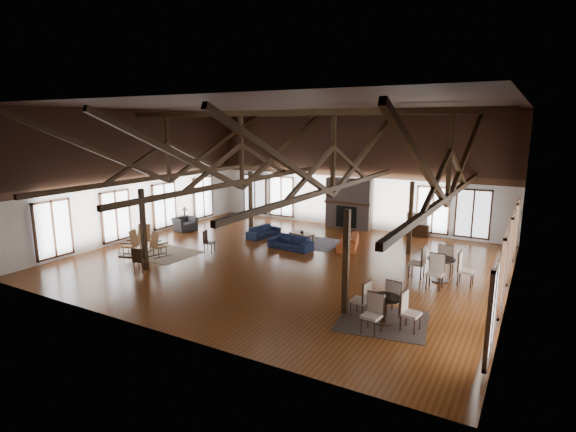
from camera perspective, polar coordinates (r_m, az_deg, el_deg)
The scene contains 31 objects.
floor at distance 17.95m, azimuth -0.38°, elevation -5.71°, with size 16.00×16.00×0.00m, color brown.
ceiling at distance 17.15m, azimuth -0.41°, elevation 13.80°, with size 16.00×14.00×0.02m, color black.
wall_back at distance 23.58m, azimuth 8.16°, elevation 5.79°, with size 16.00×0.02×6.00m, color silver.
wall_front at distance 11.84m, azimuth -17.53°, elevation -0.37°, with size 16.00×0.02×6.00m, color silver.
wall_left at distance 22.36m, azimuth -18.54°, elevation 4.99°, with size 0.02×14.00×6.00m, color silver.
wall_right at distance 15.05m, azimuth 27.05°, elevation 1.36°, with size 0.02×14.00×6.00m, color silver.
roof_truss at distance 17.19m, azimuth -0.40°, elevation 7.22°, with size 15.60×14.07×3.14m.
post_grid at distance 17.56m, azimuth -0.39°, elevation -0.96°, with size 8.16×7.16×3.05m.
fireplace at distance 23.51m, azimuth 7.74°, elevation 1.57°, with size 2.50×0.69×2.60m.
ceiling_fan at distance 16.10m, azimuth -0.63°, elevation 5.86°, with size 1.60×1.60×0.75m.
sofa_navy_front at distance 19.55m, azimuth 0.32°, elevation -3.39°, with size 1.95×0.76×0.57m, color #131A35.
sofa_navy_left at distance 21.65m, azimuth -3.13°, elevation -1.99°, with size 0.70×1.78×0.52m, color #131C34.
sofa_orange at distance 19.85m, azimuth 7.63°, elevation -3.23°, with size 0.80×2.04×0.59m, color #98401D.
coffee_table at distance 20.64m, azimuth 1.78°, elevation -2.34°, with size 1.22×0.84×0.43m.
vase at distance 20.56m, azimuth 1.79°, elevation -1.97°, with size 0.17×0.17×0.18m, color #B2B2B2.
armchair at distance 23.48m, azimuth -12.97°, elevation -1.00°, with size 0.91×1.05×0.68m, color #28282B.
side_table_lamp at distance 24.28m, azimuth -12.98°, elevation -0.36°, with size 0.45×0.45×1.14m.
rocking_chair_a at distance 20.20m, azimuth -17.63°, elevation -2.66°, with size 0.82×1.04×1.18m.
rocking_chair_b at distance 19.13m, azimuth -16.25°, elevation -3.55°, with size 0.60×0.89×1.05m.
rocking_chair_c at distance 19.50m, azimuth -19.22°, elevation -3.37°, with size 0.96×0.71×1.11m.
side_chair_a at distance 19.26m, azimuth -10.21°, elevation -2.99°, with size 0.49×0.49×0.95m.
side_chair_b at distance 17.32m, azimuth -18.45°, elevation -5.10°, with size 0.49×0.49×0.94m.
cafe_table_near at distance 12.71m, azimuth 12.15°, elevation -10.98°, with size 2.03×2.03×1.04m.
cafe_table_far at distance 16.41m, azimuth 18.84°, elevation -5.95°, with size 2.19×2.19×1.14m.
cup_near at distance 12.53m, azimuth 11.97°, elevation -9.92°, with size 0.14×0.14×0.11m, color #B2B2B2.
cup_far at distance 16.42m, azimuth 18.86°, elevation -4.85°, with size 0.12×0.12×0.10m, color #B2B2B2.
tv_console at distance 22.75m, azimuth 16.05°, elevation -1.68°, with size 1.17×0.44×0.58m, color black.
television at distance 22.63m, azimuth 16.11°, elevation -0.26°, with size 0.99×0.13×0.57m, color #B2B2B2.
rug_tan at distance 19.71m, azimuth -15.70°, elevation -4.56°, with size 2.83×2.22×0.01m, color tan.
rug_navy at distance 20.73m, azimuth 2.39°, elevation -3.32°, with size 3.00×2.25×0.01m, color #1A1E4A.
rug_dark at distance 13.00m, azimuth 11.94°, elevation -12.92°, with size 2.37×2.15×0.01m, color black.
Camera 1 is at (8.54, -14.85, 5.35)m, focal length 28.00 mm.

